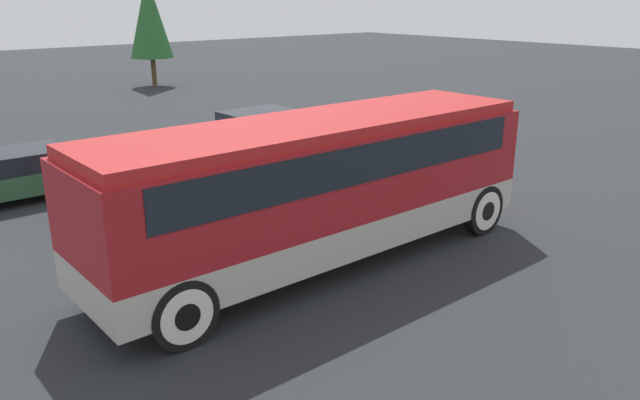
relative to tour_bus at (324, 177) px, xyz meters
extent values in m
plane|color=#26282B|center=(-0.10, 0.00, -1.79)|extent=(120.00, 120.00, 0.00)
cube|color=#B7B2A8|center=(-0.10, 0.00, -0.97)|extent=(9.55, 2.50, 0.67)
cube|color=maroon|center=(-0.10, 0.00, 0.15)|extent=(9.55, 2.50, 1.57)
cube|color=black|center=(-0.10, 0.00, 0.54)|extent=(8.40, 2.54, 0.71)
cube|color=#B21E1E|center=(-0.10, 0.00, 1.05)|extent=(9.36, 2.30, 0.22)
cube|color=maroon|center=(4.53, 0.00, -0.07)|extent=(0.36, 2.40, 1.80)
cylinder|color=black|center=(3.77, -1.14, -1.22)|extent=(1.14, 0.28, 1.14)
cylinder|color=silver|center=(3.77, -1.14, -1.22)|extent=(0.89, 0.30, 0.89)
cylinder|color=black|center=(3.77, -1.14, -1.22)|extent=(0.43, 0.32, 0.43)
cylinder|color=black|center=(3.77, 1.14, -1.22)|extent=(1.14, 0.28, 1.14)
cylinder|color=silver|center=(3.77, 1.14, -1.22)|extent=(0.89, 0.30, 0.89)
cylinder|color=black|center=(3.77, 1.14, -1.22)|extent=(0.43, 0.32, 0.43)
cylinder|color=black|center=(-3.79, -1.14, -1.22)|extent=(1.14, 0.28, 1.14)
cylinder|color=silver|center=(-3.79, -1.14, -1.22)|extent=(0.89, 0.30, 0.89)
cylinder|color=black|center=(-3.79, -1.14, -1.22)|extent=(0.43, 0.32, 0.43)
cylinder|color=black|center=(-3.79, 1.14, -1.22)|extent=(1.14, 0.28, 1.14)
cylinder|color=silver|center=(-3.79, 1.14, -1.22)|extent=(0.89, 0.30, 0.89)
cylinder|color=black|center=(-3.79, 1.14, -1.22)|extent=(0.43, 0.32, 0.43)
cube|color=#BCBCC1|center=(4.65, 8.75, -1.26)|extent=(4.70, 1.85, 0.61)
cube|color=black|center=(4.46, 8.75, -0.67)|extent=(2.45, 1.67, 0.57)
cylinder|color=black|center=(6.58, 7.91, -1.48)|extent=(0.61, 0.22, 0.61)
cylinder|color=black|center=(6.58, 7.91, -1.48)|extent=(0.23, 0.26, 0.23)
cylinder|color=black|center=(6.58, 9.58, -1.48)|extent=(0.61, 0.22, 0.61)
cylinder|color=black|center=(6.58, 9.58, -1.48)|extent=(0.23, 0.26, 0.23)
cylinder|color=black|center=(2.73, 7.91, -1.48)|extent=(0.61, 0.22, 0.61)
cylinder|color=black|center=(2.73, 7.91, -1.48)|extent=(0.23, 0.26, 0.23)
cylinder|color=black|center=(2.73, 9.58, -1.48)|extent=(0.61, 0.22, 0.61)
cylinder|color=black|center=(2.73, 9.58, -1.48)|extent=(0.23, 0.26, 0.23)
cube|color=#2D5638|center=(-3.35, 8.40, -1.26)|extent=(4.62, 1.86, 0.56)
cube|color=black|center=(-3.53, 8.40, -0.73)|extent=(2.40, 1.67, 0.49)
cylinder|color=black|center=(-1.51, 7.56, -1.45)|extent=(0.67, 0.22, 0.67)
cylinder|color=black|center=(-1.51, 7.56, -1.45)|extent=(0.25, 0.26, 0.25)
cylinder|color=black|center=(-1.51, 9.24, -1.45)|extent=(0.67, 0.22, 0.67)
cylinder|color=black|center=(-1.51, 9.24, -1.45)|extent=(0.25, 0.26, 0.25)
cube|color=maroon|center=(-0.45, 4.94, -1.24)|extent=(4.67, 1.80, 0.56)
cube|color=black|center=(-0.64, 4.94, -0.67)|extent=(2.43, 1.62, 0.58)
cylinder|color=black|center=(1.39, 4.13, -1.43)|extent=(0.71, 0.22, 0.71)
cylinder|color=black|center=(1.39, 4.13, -1.43)|extent=(0.27, 0.26, 0.27)
cylinder|color=black|center=(1.39, 5.75, -1.43)|extent=(0.71, 0.22, 0.71)
cylinder|color=black|center=(1.39, 5.75, -1.43)|extent=(0.27, 0.26, 0.27)
cylinder|color=black|center=(-2.29, 4.13, -1.43)|extent=(0.71, 0.22, 0.71)
cylinder|color=black|center=(-2.29, 4.13, -1.43)|extent=(0.27, 0.26, 0.27)
cylinder|color=black|center=(-2.29, 5.75, -1.43)|extent=(0.71, 0.22, 0.71)
cylinder|color=black|center=(-2.29, 5.75, -1.43)|extent=(0.27, 0.26, 0.27)
cylinder|color=brown|center=(9.09, 26.40, -0.95)|extent=(0.28, 0.28, 1.67)
cone|color=#28602D|center=(9.09, 26.40, 2.22)|extent=(2.51, 2.51, 4.67)
camera|label=1|loc=(-7.64, -8.97, 3.39)|focal=35.00mm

